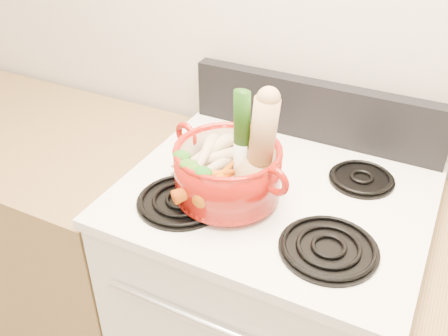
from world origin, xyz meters
The scene contains 26 objects.
wall_back centered at (0.00, 1.75, 1.30)m, with size 3.50×0.02×2.60m, color beige.
stove_body centered at (0.00, 1.40, 0.46)m, with size 0.76×0.65×0.92m, color silver.
cooktop centered at (0.00, 1.40, 0.93)m, with size 0.78×0.67×0.03m, color white.
control_backsplash centered at (0.00, 1.70, 1.04)m, with size 0.76×0.05×0.18m, color black.
oven_handle centered at (0.00, 1.06, 0.78)m, with size 0.02×0.02×0.60m, color silver.
counter_left centered at (-1.07, 1.40, 0.45)m, with size 1.36×0.65×0.90m, color olive.
burner_front_left centered at (-0.19, 1.24, 0.96)m, with size 0.22×0.22×0.02m, color black.
burner_front_right centered at (0.19, 1.24, 0.96)m, with size 0.22×0.22×0.02m, color black.
burner_back_left centered at (-0.19, 1.54, 0.96)m, with size 0.17×0.17×0.02m, color black.
burner_back_right centered at (0.19, 1.54, 0.96)m, with size 0.17×0.17×0.02m, color black.
dutch_oven centered at (-0.09, 1.31, 1.03)m, with size 0.26×0.26×0.13m, color maroon.
pot_handle_left centered at (-0.24, 1.35, 1.08)m, with size 0.07×0.07×0.02m, color maroon.
pot_handle_right centered at (0.05, 1.27, 1.08)m, with size 0.07×0.07×0.02m, color maroon.
squash centered at (-0.03, 1.32, 1.12)m, with size 0.10×0.10×0.25m, color tan, non-canonical shape.
leek centered at (-0.06, 1.32, 1.13)m, with size 0.04×0.04×0.27m, color white.
ginger centered at (-0.07, 1.40, 1.02)m, with size 0.08×0.06×0.04m, color #D2AE81.
parsnip_0 centered at (-0.15, 1.35, 1.02)m, with size 0.04×0.04×0.21m, color beige.
parsnip_1 centered at (-0.15, 1.31, 1.02)m, with size 0.04×0.04×0.18m, color beige.
parsnip_2 centered at (-0.16, 1.37, 1.03)m, with size 0.04×0.04×0.18m, color beige.
parsnip_3 centered at (-0.18, 1.33, 1.03)m, with size 0.04×0.04×0.16m, color beige.
parsnip_4 centered at (-0.17, 1.35, 1.05)m, with size 0.04×0.04×0.22m, color beige.
parsnip_5 centered at (-0.17, 1.32, 1.05)m, with size 0.04×0.04×0.22m, color beige.
carrot_0 centered at (-0.10, 1.27, 1.01)m, with size 0.03×0.03×0.15m, color #BF5D09.
carrot_1 centered at (-0.12, 1.24, 1.02)m, with size 0.04×0.04×0.17m, color #C24109.
carrot_2 centered at (-0.10, 1.27, 1.03)m, with size 0.03×0.03×0.19m, color #C05A09.
carrot_3 centered at (-0.13, 1.27, 1.03)m, with size 0.03×0.03×0.15m, color #DE5A0B.
Camera 1 is at (0.35, 0.41, 1.72)m, focal length 40.00 mm.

